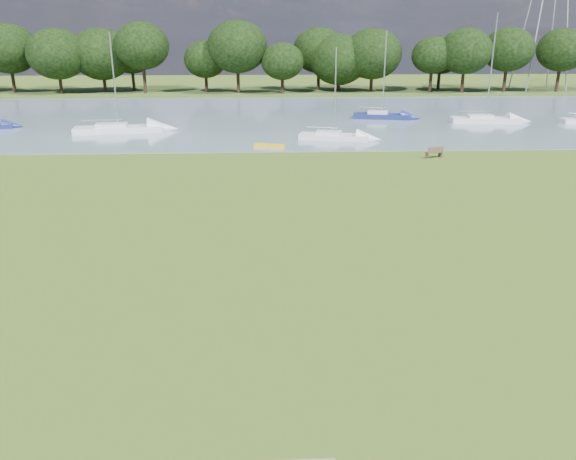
{
  "coord_description": "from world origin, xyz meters",
  "views": [
    {
      "loc": [
        0.57,
        -22.44,
        9.05
      ],
      "look_at": [
        1.53,
        -2.0,
        1.85
      ],
      "focal_mm": 35.0,
      "sensor_mm": 36.0,
      "label": 1
    }
  ],
  "objects_px": {
    "sailboat_0": "(118,127)",
    "sailboat_5": "(381,114)",
    "riverbank_bench": "(435,152)",
    "sailboat_4": "(485,118)",
    "sailboat_3": "(333,134)",
    "kayak": "(270,146)"
  },
  "relations": [
    {
      "from": "sailboat_0",
      "to": "sailboat_5",
      "type": "distance_m",
      "value": 28.14
    },
    {
      "from": "riverbank_bench",
      "to": "sailboat_0",
      "type": "bearing_deg",
      "value": 134.93
    },
    {
      "from": "sailboat_3",
      "to": "sailboat_0",
      "type": "bearing_deg",
      "value": -178.45
    },
    {
      "from": "sailboat_3",
      "to": "sailboat_4",
      "type": "distance_m",
      "value": 19.49
    },
    {
      "from": "sailboat_0",
      "to": "sailboat_3",
      "type": "distance_m",
      "value": 20.74
    },
    {
      "from": "kayak",
      "to": "sailboat_4",
      "type": "height_order",
      "value": "sailboat_4"
    },
    {
      "from": "sailboat_4",
      "to": "riverbank_bench",
      "type": "bearing_deg",
      "value": -115.07
    },
    {
      "from": "riverbank_bench",
      "to": "sailboat_5",
      "type": "bearing_deg",
      "value": 70.06
    },
    {
      "from": "sailboat_3",
      "to": "sailboat_4",
      "type": "bearing_deg",
      "value": 42.51
    },
    {
      "from": "riverbank_bench",
      "to": "kayak",
      "type": "relative_size",
      "value": 0.56
    },
    {
      "from": "riverbank_bench",
      "to": "sailboat_0",
      "type": "height_order",
      "value": "sailboat_0"
    },
    {
      "from": "sailboat_4",
      "to": "sailboat_0",
      "type": "bearing_deg",
      "value": -167.09
    },
    {
      "from": "riverbank_bench",
      "to": "sailboat_0",
      "type": "relative_size",
      "value": 0.16
    },
    {
      "from": "sailboat_3",
      "to": "sailboat_5",
      "type": "bearing_deg",
      "value": 75.75
    },
    {
      "from": "kayak",
      "to": "sailboat_5",
      "type": "bearing_deg",
      "value": 68.25
    },
    {
      "from": "riverbank_bench",
      "to": "sailboat_4",
      "type": "distance_m",
      "value": 20.05
    },
    {
      "from": "sailboat_0",
      "to": "sailboat_4",
      "type": "bearing_deg",
      "value": -1.66
    },
    {
      "from": "sailboat_0",
      "to": "sailboat_3",
      "type": "xyz_separation_m",
      "value": [
        20.18,
        -4.77,
        -0.06
      ]
    },
    {
      "from": "kayak",
      "to": "sailboat_5",
      "type": "xyz_separation_m",
      "value": [
        12.65,
        15.81,
        0.39
      ]
    },
    {
      "from": "sailboat_0",
      "to": "sailboat_5",
      "type": "bearing_deg",
      "value": 7.56
    },
    {
      "from": "sailboat_0",
      "to": "sailboat_5",
      "type": "xyz_separation_m",
      "value": [
        27.08,
        7.63,
        0.04
      ]
    },
    {
      "from": "sailboat_3",
      "to": "sailboat_5",
      "type": "height_order",
      "value": "sailboat_5"
    }
  ]
}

